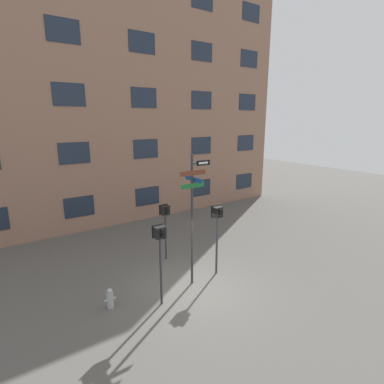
{
  "coord_description": "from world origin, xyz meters",
  "views": [
    {
      "loc": [
        -5.66,
        -7.91,
        5.95
      ],
      "look_at": [
        0.01,
        0.4,
        3.5
      ],
      "focal_mm": 28.0,
      "sensor_mm": 36.0,
      "label": 1
    }
  ],
  "objects": [
    {
      "name": "ground_plane",
      "position": [
        0.0,
        0.0,
        0.0
      ],
      "size": [
        60.0,
        60.0,
        0.0
      ],
      "primitive_type": "plane",
      "color": "#595651"
    },
    {
      "name": "fire_hydrant",
      "position": [
        -3.02,
        0.65,
        0.33
      ],
      "size": [
        0.37,
        0.21,
        0.69
      ],
      "color": "#A5A5A8",
      "rests_on": "ground_plane"
    },
    {
      "name": "pedestrian_signal_right",
      "position": [
        1.23,
        0.46,
        2.19
      ],
      "size": [
        0.39,
        0.4,
        2.77
      ],
      "color": "#2D2D33",
      "rests_on": "ground_plane"
    },
    {
      "name": "building_facade",
      "position": [
        0.0,
        8.39,
        7.12
      ],
      "size": [
        24.0,
        0.64,
        14.24
      ],
      "color": "#936B56",
      "rests_on": "ground_plane"
    },
    {
      "name": "street_sign_pole",
      "position": [
        0.06,
        0.39,
        2.89
      ],
      "size": [
        1.26,
        0.99,
        4.82
      ],
      "color": "#2D2D33",
      "rests_on": "ground_plane"
    },
    {
      "name": "pedestrian_signal_across",
      "position": [
        0.21,
        2.69,
        1.95
      ],
      "size": [
        0.42,
        0.4,
        2.44
      ],
      "color": "#2D2D33",
      "rests_on": "ground_plane"
    },
    {
      "name": "pedestrian_signal_left",
      "position": [
        -1.54,
        -0.1,
        2.16
      ],
      "size": [
        0.41,
        0.4,
        2.73
      ],
      "color": "#2D2D33",
      "rests_on": "ground_plane"
    }
  ]
}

